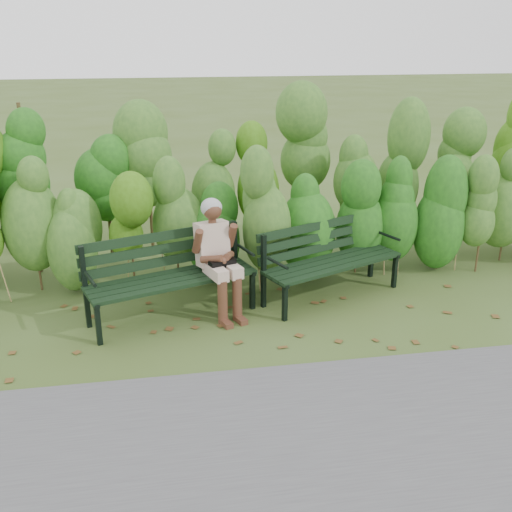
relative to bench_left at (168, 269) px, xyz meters
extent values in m
plane|color=#3B4F1B|center=(1.04, -0.50, -0.59)|extent=(80.00, 80.00, 0.00)
cube|color=#474749|center=(1.04, -2.70, -0.59)|extent=(60.00, 2.50, 0.01)
cylinder|color=#47381E|center=(-1.71, 0.80, -0.19)|extent=(0.03, 0.03, 0.80)
ellipsoid|color=#396610|center=(-1.71, 0.80, 0.45)|extent=(0.64, 0.64, 1.44)
cylinder|color=#47381E|center=(-1.10, 0.80, -0.19)|extent=(0.03, 0.03, 0.80)
ellipsoid|color=#396610|center=(-1.10, 0.80, 0.45)|extent=(0.64, 0.64, 1.44)
cylinder|color=#47381E|center=(-0.49, 0.80, -0.19)|extent=(0.03, 0.03, 0.80)
ellipsoid|color=#396610|center=(-0.49, 0.80, 0.45)|extent=(0.64, 0.64, 1.44)
cylinder|color=#47381E|center=(0.13, 0.80, -0.19)|extent=(0.03, 0.03, 0.80)
ellipsoid|color=#396610|center=(0.13, 0.80, 0.45)|extent=(0.64, 0.64, 1.44)
cylinder|color=#47381E|center=(0.74, 0.80, -0.19)|extent=(0.03, 0.03, 0.80)
ellipsoid|color=#396610|center=(0.74, 0.80, 0.45)|extent=(0.64, 0.64, 1.44)
cylinder|color=#47381E|center=(1.35, 0.80, -0.19)|extent=(0.03, 0.03, 0.80)
ellipsoid|color=#396610|center=(1.35, 0.80, 0.45)|extent=(0.64, 0.64, 1.44)
cylinder|color=#47381E|center=(1.96, 0.80, -0.19)|extent=(0.03, 0.03, 0.80)
ellipsoid|color=#396610|center=(1.96, 0.80, 0.45)|extent=(0.64, 0.64, 1.44)
cylinder|color=#47381E|center=(2.57, 0.80, -0.19)|extent=(0.03, 0.03, 0.80)
ellipsoid|color=#396610|center=(2.57, 0.80, 0.45)|extent=(0.64, 0.64, 1.44)
cylinder|color=#47381E|center=(3.18, 0.80, -0.19)|extent=(0.03, 0.03, 0.80)
ellipsoid|color=#396610|center=(3.18, 0.80, 0.45)|extent=(0.64, 0.64, 1.44)
cylinder|color=#47381E|center=(3.80, 0.80, -0.19)|extent=(0.03, 0.03, 0.80)
ellipsoid|color=#396610|center=(3.80, 0.80, 0.45)|extent=(0.64, 0.64, 1.44)
cylinder|color=#47381E|center=(4.41, 0.80, -0.19)|extent=(0.03, 0.03, 0.80)
ellipsoid|color=#396610|center=(4.41, 0.80, 0.45)|extent=(0.64, 0.64, 1.44)
cylinder|color=#47381E|center=(-1.64, 1.80, -0.04)|extent=(0.04, 0.04, 1.10)
ellipsoid|color=#204D17|center=(-1.64, 1.80, 0.84)|extent=(0.70, 0.70, 1.98)
cylinder|color=#47381E|center=(-0.88, 1.80, -0.04)|extent=(0.04, 0.04, 1.10)
ellipsoid|color=#204D17|center=(-0.88, 1.80, 0.84)|extent=(0.70, 0.70, 1.98)
cylinder|color=#47381E|center=(-0.11, 1.80, -0.04)|extent=(0.04, 0.04, 1.10)
ellipsoid|color=#204D17|center=(-0.11, 1.80, 0.84)|extent=(0.70, 0.70, 1.98)
cylinder|color=#47381E|center=(0.66, 1.80, -0.04)|extent=(0.04, 0.04, 1.10)
ellipsoid|color=#204D17|center=(0.66, 1.80, 0.84)|extent=(0.70, 0.70, 1.98)
cylinder|color=#47381E|center=(1.43, 1.80, -0.04)|extent=(0.04, 0.04, 1.10)
ellipsoid|color=#204D17|center=(1.43, 1.80, 0.84)|extent=(0.70, 0.70, 1.98)
cylinder|color=#47381E|center=(2.20, 1.80, -0.04)|extent=(0.04, 0.04, 1.10)
ellipsoid|color=#204D17|center=(2.20, 1.80, 0.84)|extent=(0.70, 0.70, 1.98)
cylinder|color=#47381E|center=(2.96, 1.80, -0.04)|extent=(0.04, 0.04, 1.10)
ellipsoid|color=#204D17|center=(2.96, 1.80, 0.84)|extent=(0.70, 0.70, 1.98)
cylinder|color=#47381E|center=(3.73, 1.80, -0.04)|extent=(0.04, 0.04, 1.10)
ellipsoid|color=#204D17|center=(3.73, 1.80, 0.84)|extent=(0.70, 0.70, 1.98)
cylinder|color=#47381E|center=(4.50, 1.80, -0.04)|extent=(0.04, 0.04, 1.10)
ellipsoid|color=#204D17|center=(4.50, 1.80, 0.84)|extent=(0.70, 0.70, 1.98)
cylinder|color=#47381E|center=(5.27, 1.80, -0.04)|extent=(0.04, 0.04, 1.10)
ellipsoid|color=#204D17|center=(5.27, 1.80, 0.84)|extent=(0.70, 0.70, 1.98)
cube|color=brown|center=(0.31, 0.19, -0.59)|extent=(0.09, 0.07, 0.01)
cube|color=brown|center=(3.88, -0.89, -0.59)|extent=(0.11, 0.11, 0.01)
cube|color=brown|center=(3.91, -0.52, -0.59)|extent=(0.11, 0.11, 0.01)
cube|color=brown|center=(-0.46, -0.28, -0.59)|extent=(0.09, 0.11, 0.01)
cube|color=brown|center=(2.08, -1.69, -0.59)|extent=(0.10, 0.09, 0.01)
cube|color=brown|center=(0.11, -1.34, -0.59)|extent=(0.11, 0.11, 0.01)
cube|color=brown|center=(-0.56, -0.03, -0.59)|extent=(0.11, 0.10, 0.01)
cube|color=brown|center=(-1.46, -1.38, -0.59)|extent=(0.09, 0.10, 0.01)
cube|color=brown|center=(-1.72, -0.51, -0.59)|extent=(0.11, 0.11, 0.01)
cube|color=brown|center=(1.18, -1.14, -0.59)|extent=(0.11, 0.11, 0.01)
cube|color=brown|center=(2.67, -0.16, -0.59)|extent=(0.10, 0.09, 0.01)
cube|color=brown|center=(-1.54, 0.27, -0.59)|extent=(0.07, 0.09, 0.01)
cube|color=brown|center=(0.27, 0.32, -0.59)|extent=(0.11, 0.11, 0.01)
cube|color=brown|center=(2.33, -1.01, -0.59)|extent=(0.11, 0.10, 0.01)
cube|color=brown|center=(0.98, -0.39, -0.59)|extent=(0.08, 0.10, 0.01)
cube|color=brown|center=(1.76, -0.73, -0.59)|extent=(0.11, 0.11, 0.01)
cube|color=brown|center=(0.75, -0.24, -0.59)|extent=(0.11, 0.11, 0.01)
cube|color=brown|center=(1.28, -1.15, -0.59)|extent=(0.09, 0.10, 0.01)
cube|color=brown|center=(3.72, -0.13, -0.59)|extent=(0.09, 0.08, 0.01)
cube|color=brown|center=(3.34, -0.87, -0.59)|extent=(0.09, 0.07, 0.01)
cube|color=brown|center=(1.51, 0.30, -0.59)|extent=(0.10, 0.11, 0.01)
cube|color=brown|center=(3.89, -0.45, -0.59)|extent=(0.10, 0.08, 0.01)
cube|color=brown|center=(3.86, -0.38, -0.59)|extent=(0.10, 0.08, 0.01)
cube|color=brown|center=(0.35, -0.16, -0.59)|extent=(0.10, 0.08, 0.01)
cube|color=brown|center=(1.76, -0.47, -0.59)|extent=(0.10, 0.09, 0.01)
cube|color=brown|center=(-1.38, 0.08, -0.59)|extent=(0.11, 0.09, 0.01)
cube|color=brown|center=(1.04, 0.47, -0.59)|extent=(0.10, 0.11, 0.01)
cube|color=brown|center=(2.31, -0.27, -0.59)|extent=(0.08, 0.10, 0.01)
cube|color=brown|center=(0.67, 0.08, -0.59)|extent=(0.11, 0.11, 0.01)
cube|color=brown|center=(-0.67, 0.14, -0.59)|extent=(0.11, 0.10, 0.01)
cube|color=brown|center=(-0.20, -0.30, -0.59)|extent=(0.11, 0.09, 0.01)
cube|color=brown|center=(-1.39, -0.98, -0.59)|extent=(0.11, 0.11, 0.01)
cube|color=brown|center=(3.32, 0.02, -0.59)|extent=(0.11, 0.10, 0.01)
cube|color=brown|center=(-0.95, -0.09, -0.59)|extent=(0.11, 0.10, 0.01)
cube|color=brown|center=(1.49, -0.04, -0.59)|extent=(0.10, 0.09, 0.01)
cube|color=brown|center=(2.62, 0.12, -0.59)|extent=(0.11, 0.11, 0.01)
cube|color=black|center=(0.11, -0.31, -0.09)|extent=(1.94, 0.77, 0.04)
cube|color=black|center=(0.06, -0.18, -0.09)|extent=(1.94, 0.77, 0.04)
cube|color=black|center=(0.02, -0.05, -0.09)|extent=(1.94, 0.77, 0.04)
cube|color=black|center=(-0.03, 0.08, -0.09)|extent=(1.94, 0.77, 0.04)
cube|color=black|center=(-0.06, 0.18, 0.03)|extent=(1.92, 0.71, 0.12)
cube|color=black|center=(-0.07, 0.20, 0.19)|extent=(1.92, 0.71, 0.12)
cube|color=black|center=(-0.07, 0.21, 0.35)|extent=(1.92, 0.71, 0.12)
cube|color=black|center=(-0.80, -0.64, -0.34)|extent=(0.07, 0.07, 0.50)
cube|color=black|center=(-0.95, -0.18, -0.09)|extent=(0.07, 0.07, 1.00)
cube|color=black|center=(-0.87, -0.43, -0.11)|extent=(0.23, 0.55, 0.04)
cylinder|color=black|center=(-0.85, -0.48, 0.13)|extent=(0.17, 0.41, 0.04)
cube|color=black|center=(1.02, -0.02, -0.34)|extent=(0.07, 0.07, 0.50)
cube|color=black|center=(0.86, 0.44, -0.09)|extent=(0.07, 0.07, 1.00)
cube|color=black|center=(0.95, 0.19, -0.11)|extent=(0.23, 0.55, 0.04)
cylinder|color=black|center=(0.97, 0.14, 0.13)|extent=(0.17, 0.41, 0.04)
cube|color=black|center=(2.18, -0.04, -0.12)|extent=(1.79, 0.86, 0.04)
cube|color=black|center=(2.12, 0.09, -0.12)|extent=(1.79, 0.86, 0.04)
cube|color=black|center=(2.07, 0.21, -0.12)|extent=(1.79, 0.86, 0.04)
cube|color=black|center=(2.02, 0.33, -0.12)|extent=(1.79, 0.86, 0.04)
cube|color=black|center=(1.98, 0.42, 0.00)|extent=(1.77, 0.81, 0.11)
cube|color=black|center=(1.97, 0.43, 0.15)|extent=(1.77, 0.81, 0.11)
cube|color=black|center=(1.97, 0.45, 0.30)|extent=(1.77, 0.81, 0.11)
cube|color=black|center=(1.35, -0.41, -0.35)|extent=(0.07, 0.07, 0.48)
cube|color=black|center=(1.16, 0.01, -0.12)|extent=(0.07, 0.07, 0.95)
cube|color=black|center=(1.26, -0.22, -0.14)|extent=(0.26, 0.51, 0.04)
cylinder|color=black|center=(1.28, -0.26, 0.10)|extent=(0.19, 0.38, 0.04)
cube|color=black|center=(3.02, 0.31, -0.35)|extent=(0.07, 0.07, 0.48)
cube|color=black|center=(2.84, 0.73, -0.12)|extent=(0.07, 0.07, 0.95)
cube|color=black|center=(2.93, 0.51, -0.14)|extent=(0.26, 0.51, 0.04)
cylinder|color=black|center=(2.95, 0.46, 0.10)|extent=(0.19, 0.38, 0.04)
cube|color=beige|center=(0.55, -0.18, 0.01)|extent=(0.29, 0.47, 0.14)
cube|color=beige|center=(0.73, -0.12, 0.01)|extent=(0.29, 0.47, 0.14)
cylinder|color=#532F1E|center=(0.61, -0.35, -0.32)|extent=(0.15, 0.15, 0.54)
cylinder|color=#532F1E|center=(0.79, -0.29, -0.32)|extent=(0.15, 0.15, 0.54)
cube|color=#532F1E|center=(0.64, -0.43, -0.56)|extent=(0.16, 0.23, 0.06)
cube|color=#532F1E|center=(0.82, -0.37, -0.56)|extent=(0.16, 0.23, 0.06)
cube|color=beige|center=(0.55, 0.13, 0.25)|extent=(0.45, 0.38, 0.55)
cylinder|color=#532F1E|center=(0.56, 0.11, 0.54)|extent=(0.10, 0.10, 0.11)
sphere|color=#532F1E|center=(0.56, 0.10, 0.68)|extent=(0.22, 0.22, 0.22)
ellipsoid|color=gray|center=(0.55, 0.12, 0.70)|extent=(0.26, 0.24, 0.23)
cylinder|color=#532F1E|center=(0.37, -0.03, 0.34)|extent=(0.16, 0.24, 0.33)
cylinder|color=#532F1E|center=(0.79, 0.12, 0.34)|extent=(0.16, 0.24, 0.33)
cylinder|color=#532F1E|center=(0.52, -0.12, 0.14)|extent=(0.29, 0.23, 0.14)
cylinder|color=#532F1E|center=(0.73, -0.05, 0.14)|extent=(0.18, 0.30, 0.14)
sphere|color=#532F1E|center=(0.64, -0.15, 0.12)|extent=(0.12, 0.12, 0.12)
cube|color=black|center=(0.64, -0.14, 0.05)|extent=(0.34, 0.22, 0.17)
camera|label=1|loc=(-0.08, -6.71, 2.68)|focal=42.00mm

